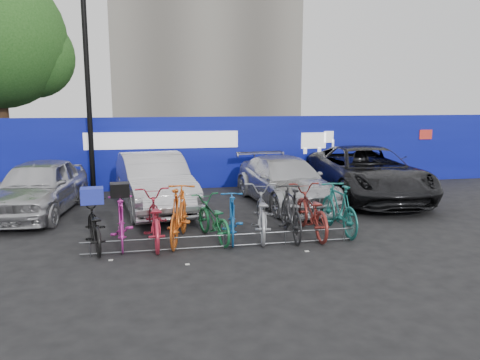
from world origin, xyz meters
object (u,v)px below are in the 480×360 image
object	(u,v)px
car_0	(38,187)
bike_6	(261,212)
car_2	(285,181)
bike_4	(213,219)
bike_1	(121,221)
tree	(3,43)
bike_5	(232,217)
car_1	(154,182)
lamppost	(88,89)
bike_8	(311,211)
car_3	(366,173)
bike_0	(94,226)
bike_9	(339,208)
bike_rack	(224,241)
bike_7	(291,212)
bike_3	(179,214)
bike_2	(154,218)

from	to	relation	value
car_0	bike_6	size ratio (longest dim) A/B	2.04
car_2	bike_4	xyz separation A→B (m)	(-2.50, -3.05, -0.20)
bike_1	car_2	bearing A→B (deg)	-148.93
tree	bike_5	xyz separation A→B (m)	(7.04, -10.12, -4.56)
car_1	lamppost	bearing A→B (deg)	119.98
car_0	lamppost	bearing A→B (deg)	71.68
car_0	bike_1	world-z (taller)	car_0
bike_8	bike_4	bearing A→B (deg)	0.54
bike_5	bike_8	xyz separation A→B (m)	(1.79, 0.07, 0.03)
bike_1	bike_8	size ratio (longest dim) A/B	0.84
car_2	car_3	xyz separation A→B (m)	(2.67, 0.37, 0.11)
bike_0	bike_4	xyz separation A→B (m)	(2.44, 0.12, -0.00)
bike_0	bike_9	xyz separation A→B (m)	(5.30, 0.14, 0.10)
bike_4	car_2	bearing A→B (deg)	-142.82
bike_rack	bike_7	xyz separation A→B (m)	(1.56, 0.49, 0.41)
tree	car_3	size ratio (longest dim) A/B	1.39
bike_0	bike_4	bearing A→B (deg)	170.68
bike_1	bike_5	bearing A→B (deg)	174.86
bike_1	bike_3	xyz separation A→B (m)	(1.19, 0.04, 0.09)
bike_6	bike_7	bearing A→B (deg)	173.63
car_2	bike_6	bearing A→B (deg)	-121.91
lamppost	bike_rack	distance (m)	7.48
bike_rack	bike_8	world-z (taller)	bike_8
tree	bike_0	world-z (taller)	tree
lamppost	bike_8	bearing A→B (deg)	-45.77
bike_2	bike_5	world-z (taller)	bike_2
lamppost	car_2	bearing A→B (deg)	-22.73
car_0	bike_5	size ratio (longest dim) A/B	2.52
bike_2	bike_3	world-z (taller)	bike_3
tree	bike_3	distance (m)	12.48
car_0	bike_0	size ratio (longest dim) A/B	2.39
bike_2	bike_6	bearing A→B (deg)	-179.89
bike_rack	bike_2	world-z (taller)	bike_2
bike_2	bike_rack	bearing A→B (deg)	154.58
bike_1	car_0	bearing A→B (deg)	-58.20
bike_6	bike_8	distance (m)	1.12
bike_rack	bike_0	size ratio (longest dim) A/B	3.14
bike_rack	bike_5	size ratio (longest dim) A/B	3.30
bike_0	bike_9	bearing A→B (deg)	169.37
bike_0	lamppost	bearing A→B (deg)	-95.60
lamppost	bike_6	bearing A→B (deg)	-52.08
bike_3	bike_8	distance (m)	2.91
car_3	bike_7	size ratio (longest dim) A/B	2.93
bike_3	bike_8	xyz separation A→B (m)	(2.91, -0.02, -0.07)
tree	bike_6	size ratio (longest dim) A/B	3.73
bike_5	bike_6	xyz separation A→B (m)	(0.67, 0.15, 0.04)
bike_3	bike_9	xyz separation A→B (m)	(3.58, 0.02, -0.04)
car_0	car_2	bearing A→B (deg)	6.99
bike_6	bike_rack	bearing A→B (deg)	46.96
car_2	bike_9	distance (m)	3.06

